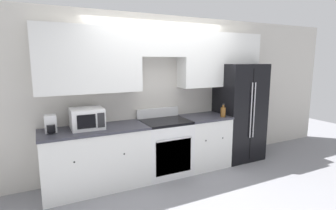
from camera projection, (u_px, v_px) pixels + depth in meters
ground_plane at (177, 179)px, 4.13m from camera, size 12.00×12.00×0.00m
wall_back at (161, 78)px, 4.37m from camera, size 8.00×0.39×2.60m
lower_cabinets_left at (96, 158)px, 3.81m from camera, size 1.51×0.64×0.90m
lower_cabinets_right at (204, 141)px, 4.65m from camera, size 0.79×0.64×0.90m
oven_range at (165, 147)px, 4.31m from camera, size 0.76×0.65×1.06m
refrigerator at (237, 112)px, 4.97m from camera, size 0.82×0.78×1.79m
microwave at (87, 118)px, 3.72m from camera, size 0.45×0.42×0.29m
bottle at (223, 112)px, 4.49m from camera, size 0.09×0.09×0.23m
paper_towel_holder at (51, 124)px, 3.52m from camera, size 0.15×0.24×0.23m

